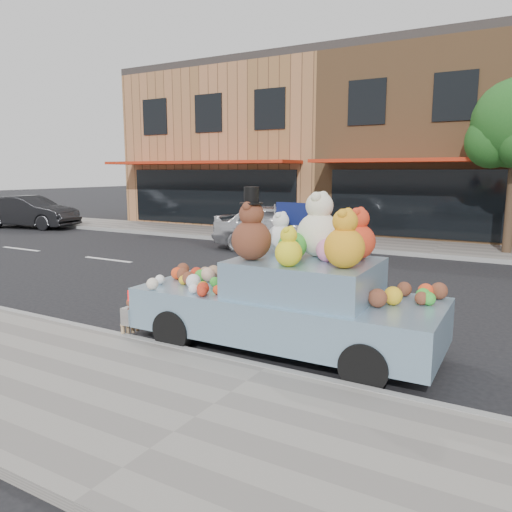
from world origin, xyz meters
The scene contains 10 objects.
ground centered at (0.00, 0.00, 0.00)m, with size 120.00×120.00×0.00m, color black.
near_sidewalk centered at (0.00, -6.50, 0.06)m, with size 60.00×3.00×0.12m, color gray.
far_sidewalk centered at (0.00, 6.50, 0.06)m, with size 60.00×3.00×0.12m, color gray.
near_kerb centered at (0.00, -5.00, 0.07)m, with size 60.00×0.12×0.13m, color gray.
far_kerb centered at (0.00, 5.00, 0.07)m, with size 60.00×0.12×0.13m, color gray.
storefront_left centered at (-10.00, 11.97, 3.64)m, with size 10.00×9.80×7.30m.
storefront_mid centered at (0.00, 11.97, 3.64)m, with size 10.00×9.80×7.30m.
car_silver centered at (-4.28, 3.87, 0.77)m, with size 1.82×4.53×1.54m, color #B8B9BD.
car_dark centered at (-17.17, 4.14, 0.72)m, with size 1.53×4.38×1.44m, color black.
art_car centered at (-0.16, -4.06, 0.82)m, with size 4.52×1.85×2.34m.
Camera 1 is at (2.85, -10.23, 2.55)m, focal length 35.00 mm.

